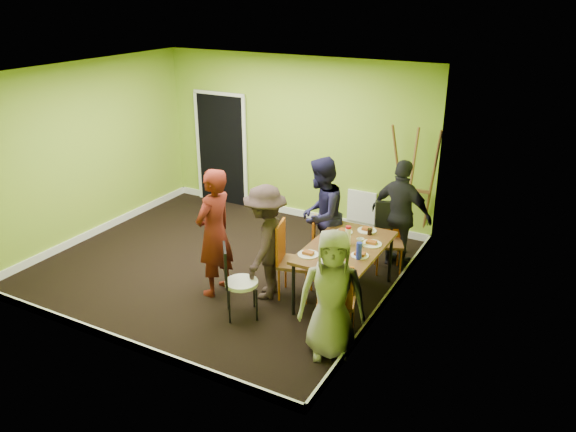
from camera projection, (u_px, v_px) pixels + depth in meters
name	position (u px, v px, depth m)	size (l,w,h in m)	color
ground	(223.00, 265.00, 8.32)	(5.00, 5.00, 0.00)	black
room_walls	(220.00, 201.00, 7.99)	(5.04, 4.54, 2.82)	#95BB30
dining_table	(345.00, 250.00, 7.18)	(0.90, 1.50, 0.75)	black
chair_left_far	(321.00, 245.00, 7.79)	(0.47, 0.47, 0.88)	#C95D12
chair_left_near	(289.00, 256.00, 7.29)	(0.52, 0.52, 1.03)	#C95D12
chair_back_end	(389.00, 222.00, 8.04)	(0.55, 0.59, 0.98)	#C95D12
chair_front_end	(336.00, 296.00, 6.36)	(0.52, 0.52, 1.01)	#C95D12
chair_bentwood	(236.00, 278.00, 6.84)	(0.52, 0.51, 0.95)	black
easel	(413.00, 188.00, 8.64)	(0.77, 0.72, 1.93)	brown
plate_near_left	(344.00, 232.00, 7.55)	(0.23, 0.23, 0.01)	white
plate_near_right	(308.00, 254.00, 6.92)	(0.26, 0.26, 0.01)	white
plate_far_back	(367.00, 230.00, 7.60)	(0.26, 0.26, 0.01)	white
plate_far_front	(329.00, 261.00, 6.75)	(0.24, 0.24, 0.01)	white
plate_wall_back	(371.00, 244.00, 7.20)	(0.27, 0.27, 0.01)	white
plate_wall_front	(360.00, 255.00, 6.89)	(0.22, 0.22, 0.01)	white
thermos	(348.00, 237.00, 7.15)	(0.07, 0.07, 0.23)	white
blue_bottle	(359.00, 251.00, 6.78)	(0.07, 0.07, 0.22)	#1826B9
orange_bottle	(347.00, 239.00, 7.27)	(0.03, 0.03, 0.07)	#C95D12
glass_mid	(334.00, 235.00, 7.36)	(0.07, 0.07, 0.09)	black
glass_back	(370.00, 232.00, 7.48)	(0.07, 0.07, 0.08)	black
glass_front	(336.00, 259.00, 6.72)	(0.07, 0.07, 0.09)	black
cup_a	(333.00, 245.00, 7.06)	(0.13, 0.13, 0.10)	white
cup_b	(360.00, 242.00, 7.17)	(0.10, 0.10, 0.09)	white
person_standing	(214.00, 233.00, 7.26)	(0.63, 0.41, 1.73)	#52150E
person_left_far	(321.00, 216.00, 7.87)	(0.82, 0.64, 1.68)	#161433
person_left_near	(266.00, 242.00, 7.21)	(0.99, 0.57, 1.54)	#2C1F1D
person_back_end	(401.00, 215.00, 8.01)	(0.94, 0.39, 1.61)	black
person_front_end	(332.00, 295.00, 6.03)	(0.73, 0.48, 1.49)	gray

